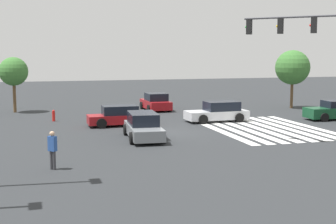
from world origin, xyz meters
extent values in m
plane|color=#2B2D30|center=(0.00, 0.00, 0.00)|extent=(119.57, 119.57, 0.00)
cube|color=silver|center=(0.00, -10.23, 0.00)|extent=(10.64, 0.60, 0.01)
cube|color=silver|center=(0.00, -9.28, 0.00)|extent=(10.64, 0.60, 0.01)
cube|color=silver|center=(0.00, -8.33, 0.00)|extent=(10.64, 0.60, 0.01)
cube|color=silver|center=(0.00, -7.38, 0.00)|extent=(10.64, 0.60, 0.01)
cube|color=silver|center=(0.00, -6.43, 0.00)|extent=(10.64, 0.60, 0.01)
cube|color=silver|center=(0.00, -5.48, 0.00)|extent=(10.64, 0.60, 0.01)
cube|color=silver|center=(0.00, -4.53, 0.00)|extent=(10.64, 0.60, 0.01)
cube|color=silver|center=(0.00, -3.58, 0.00)|extent=(10.64, 0.60, 0.01)
cylinder|color=#47474C|center=(-5.50, -5.50, 7.05)|extent=(4.01, 4.01, 0.12)
cube|color=black|center=(-6.29, -6.29, 6.58)|extent=(0.40, 0.40, 0.84)
sphere|color=red|center=(-6.17, -6.17, 6.58)|extent=(0.16, 0.16, 0.16)
cube|color=black|center=(-5.01, -5.01, 6.58)|extent=(0.40, 0.40, 0.84)
sphere|color=gold|center=(-4.90, -4.90, 6.58)|extent=(0.16, 0.16, 0.16)
cube|color=black|center=(-3.74, -3.74, 6.58)|extent=(0.40, 0.40, 0.84)
sphere|color=green|center=(-3.62, -3.62, 6.58)|extent=(0.16, 0.16, 0.16)
cube|color=maroon|center=(3.89, 2.47, 0.50)|extent=(1.65, 4.36, 0.61)
cube|color=black|center=(3.89, 2.40, 1.12)|extent=(1.48, 2.44, 0.64)
cylinder|color=black|center=(3.04, 3.82, 0.35)|extent=(0.22, 0.70, 0.70)
cylinder|color=black|center=(4.73, 3.82, 0.35)|extent=(0.22, 0.70, 0.70)
cylinder|color=black|center=(3.05, 1.12, 0.35)|extent=(0.22, 0.70, 0.70)
cylinder|color=black|center=(4.74, 1.12, 0.35)|extent=(0.22, 0.70, 0.70)
cube|color=gray|center=(-1.51, 1.97, 0.51)|extent=(5.00, 2.15, 0.64)
cube|color=black|center=(-1.23, 1.95, 1.19)|extent=(2.79, 1.81, 0.72)
cylinder|color=black|center=(-3.09, 1.18, 0.35)|extent=(0.71, 0.27, 0.69)
cylinder|color=black|center=(-2.95, 2.99, 0.35)|extent=(0.71, 0.27, 0.69)
cylinder|color=black|center=(-0.08, 0.94, 0.35)|extent=(0.71, 0.27, 0.69)
cylinder|color=black|center=(0.07, 2.76, 0.35)|extent=(0.71, 0.27, 0.69)
cube|color=#144728|center=(2.30, -14.13, 0.57)|extent=(2.00, 4.71, 0.77)
cylinder|color=black|center=(1.51, -12.64, 0.33)|extent=(0.26, 0.67, 0.66)
cylinder|color=black|center=(3.27, -12.75, 0.33)|extent=(0.26, 0.67, 0.66)
cube|color=silver|center=(3.95, -4.96, 0.51)|extent=(1.91, 4.70, 0.63)
cube|color=black|center=(3.96, -5.37, 1.16)|extent=(1.68, 2.50, 0.68)
cylinder|color=black|center=(2.99, -3.53, 0.34)|extent=(0.23, 0.69, 0.69)
cylinder|color=black|center=(4.85, -3.49, 0.34)|extent=(0.23, 0.69, 0.69)
cylinder|color=black|center=(3.06, -6.42, 0.34)|extent=(0.23, 0.69, 0.69)
cylinder|color=black|center=(4.91, -6.38, 0.34)|extent=(0.23, 0.69, 0.69)
cube|color=maroon|center=(12.06, -2.37, 0.53)|extent=(4.24, 1.96, 0.71)
cube|color=black|center=(11.85, -2.37, 1.22)|extent=(2.07, 1.74, 0.67)
cylinder|color=black|center=(13.35, -1.37, 0.33)|extent=(0.66, 0.23, 0.65)
cylinder|color=black|center=(13.38, -3.32, 0.33)|extent=(0.66, 0.23, 0.65)
cylinder|color=black|center=(10.74, -1.41, 0.33)|extent=(0.66, 0.23, 0.65)
cylinder|color=black|center=(10.77, -3.36, 0.33)|extent=(0.66, 0.23, 0.65)
cylinder|color=#38383D|center=(-7.58, 7.58, 0.42)|extent=(0.14, 0.14, 0.83)
cylinder|color=#38383D|center=(-7.69, 7.47, 0.42)|extent=(0.14, 0.14, 0.83)
cube|color=#284C93|center=(-7.63, 7.52, 1.16)|extent=(0.41, 0.41, 0.66)
sphere|color=tan|center=(-7.63, 7.52, 1.60)|extent=(0.23, 0.23, 0.23)
cylinder|color=brown|center=(10.00, -14.95, 1.22)|extent=(0.26, 0.26, 2.44)
sphere|color=#3D7533|center=(10.00, -14.95, 3.79)|extent=(3.19, 3.19, 3.19)
cylinder|color=brown|center=(13.98, 9.76, 1.25)|extent=(0.26, 0.26, 2.50)
sphere|color=#3D7533|center=(13.98, 9.76, 3.55)|extent=(2.47, 2.47, 2.47)
cylinder|color=red|center=(7.55, 6.79, 0.35)|extent=(0.22, 0.22, 0.70)
sphere|color=red|center=(7.55, 6.79, 0.76)|extent=(0.20, 0.20, 0.20)
camera|label=1|loc=(-28.40, 8.32, 5.10)|focal=50.00mm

